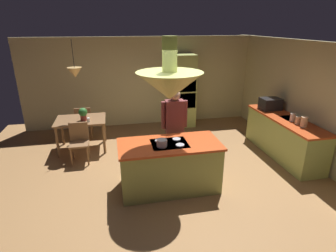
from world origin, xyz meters
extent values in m
plane|color=#9E7042|center=(0.00, 0.00, 0.00)|extent=(8.16, 8.16, 0.00)
cube|color=beige|center=(0.00, 3.45, 1.27)|extent=(6.80, 0.10, 2.55)
cube|color=beige|center=(3.25, 0.40, 1.27)|extent=(0.10, 7.20, 2.55)
cube|color=#A8B259|center=(0.00, -0.20, 0.43)|extent=(1.75, 0.82, 0.86)
cube|color=#D14C1E|center=(0.00, -0.20, 0.88)|extent=(1.81, 0.88, 0.04)
cube|color=black|center=(0.00, -0.20, 0.90)|extent=(0.64, 0.52, 0.01)
cylinder|color=#B2B2B7|center=(-0.16, -0.33, 0.91)|extent=(0.15, 0.15, 0.02)
cylinder|color=#B2B2B7|center=(0.16, -0.33, 0.91)|extent=(0.15, 0.15, 0.02)
cylinder|color=#B2B2B7|center=(-0.16, -0.07, 0.91)|extent=(0.15, 0.15, 0.02)
cylinder|color=#B2B2B7|center=(0.16, -0.07, 0.91)|extent=(0.15, 0.15, 0.02)
cube|color=#A8B259|center=(2.84, 0.60, 0.43)|extent=(0.62, 2.27, 0.86)
cube|color=#D14C1E|center=(2.84, 0.60, 0.88)|extent=(0.66, 2.31, 0.04)
cube|color=#B2B2B7|center=(3.00, 0.60, 0.82)|extent=(0.48, 0.36, 0.16)
cube|color=#A8B259|center=(1.10, 3.05, 1.04)|extent=(0.66, 0.62, 2.08)
cube|color=black|center=(1.10, 2.76, 1.30)|extent=(0.60, 0.04, 0.44)
cube|color=black|center=(1.10, 2.76, 0.82)|extent=(0.60, 0.04, 0.44)
cube|color=brown|center=(-1.70, 1.90, 0.74)|extent=(1.15, 0.86, 0.04)
cylinder|color=brown|center=(-2.21, 1.53, 0.36)|extent=(0.06, 0.06, 0.72)
cylinder|color=brown|center=(-1.19, 1.53, 0.36)|extent=(0.06, 0.06, 0.72)
cylinder|color=brown|center=(-2.21, 2.27, 0.36)|extent=(0.06, 0.06, 0.72)
cylinder|color=brown|center=(-1.19, 2.27, 0.36)|extent=(0.06, 0.06, 0.72)
cylinder|color=tan|center=(0.16, 0.51, 0.42)|extent=(0.14, 0.14, 0.84)
cylinder|color=tan|center=(0.34, 0.51, 0.42)|extent=(0.14, 0.14, 0.84)
cube|color=brown|center=(0.25, 0.51, 1.16)|extent=(0.36, 0.22, 0.64)
cylinder|color=brown|center=(0.03, 0.51, 1.19)|extent=(0.09, 0.09, 0.55)
cylinder|color=brown|center=(0.47, 0.51, 1.19)|extent=(0.09, 0.09, 0.55)
sphere|color=tan|center=(0.25, 0.51, 1.58)|extent=(0.23, 0.23, 0.23)
cone|color=#A8B259|center=(0.00, -0.20, 1.93)|extent=(1.10, 1.10, 0.45)
cylinder|color=#A8B259|center=(0.00, -0.20, 2.43)|extent=(0.24, 0.24, 0.55)
cone|color=#E0B266|center=(-1.70, 1.90, 1.86)|extent=(0.32, 0.32, 0.22)
cylinder|color=black|center=(-1.70, 1.90, 2.27)|extent=(0.01, 0.01, 0.60)
cube|color=brown|center=(-1.70, 1.17, 0.44)|extent=(0.40, 0.40, 0.04)
cube|color=brown|center=(-1.70, 1.35, 0.66)|extent=(0.40, 0.04, 0.42)
cylinder|color=brown|center=(-1.87, 1.00, 0.21)|extent=(0.04, 0.04, 0.43)
cylinder|color=brown|center=(-1.53, 1.00, 0.21)|extent=(0.04, 0.04, 0.43)
cylinder|color=brown|center=(-1.87, 1.34, 0.21)|extent=(0.04, 0.04, 0.43)
cylinder|color=brown|center=(-1.53, 1.34, 0.21)|extent=(0.04, 0.04, 0.43)
cube|color=brown|center=(-1.70, 2.63, 0.44)|extent=(0.40, 0.40, 0.04)
cube|color=brown|center=(-1.70, 2.45, 0.66)|extent=(0.40, 0.04, 0.42)
cylinder|color=brown|center=(-1.53, 2.80, 0.21)|extent=(0.04, 0.04, 0.43)
cylinder|color=brown|center=(-1.87, 2.80, 0.21)|extent=(0.04, 0.04, 0.43)
cylinder|color=brown|center=(-1.53, 2.46, 0.21)|extent=(0.04, 0.04, 0.43)
cylinder|color=brown|center=(-1.87, 2.46, 0.21)|extent=(0.04, 0.04, 0.43)
cylinder|color=#99382D|center=(-1.62, 1.80, 0.82)|extent=(0.14, 0.14, 0.12)
sphere|color=#2D722D|center=(-1.62, 1.80, 0.96)|extent=(0.20, 0.20, 0.20)
cylinder|color=white|center=(-1.50, 1.69, 0.81)|extent=(0.07, 0.07, 0.09)
cylinder|color=#E0B78C|center=(2.84, 0.03, 1.01)|extent=(0.13, 0.13, 0.22)
cylinder|color=#E0B78C|center=(2.84, 0.21, 0.99)|extent=(0.11, 0.11, 0.17)
cylinder|color=silver|center=(2.84, 0.39, 0.99)|extent=(0.11, 0.11, 0.17)
cube|color=#232326|center=(2.84, 1.28, 1.04)|extent=(0.46, 0.36, 0.28)
cylinder|color=#B2B2B7|center=(-0.16, -0.33, 0.98)|extent=(0.18, 0.18, 0.12)
camera|label=1|loc=(-0.93, -4.48, 2.88)|focal=29.17mm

